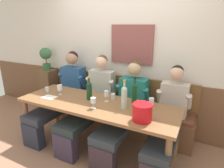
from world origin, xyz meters
TOP-DOWN VIEW (x-y plane):
  - ground_plane at (0.00, 0.00)m, footprint 6.80×6.80m
  - room_wall_back at (0.00, 1.09)m, footprint 6.80×0.12m
  - wood_wainscot_panel at (0.00, 1.04)m, footprint 6.80×0.03m
  - wall_bench at (0.00, 0.83)m, footprint 2.58×0.42m
  - dining_table at (0.00, 0.16)m, footprint 2.28×0.77m
  - person_left_seat at (-0.89, 0.50)m, footprint 0.54×1.22m
  - person_center_right_seat at (-0.27, 0.47)m, footprint 0.54×1.21m
  - person_center_left_seat at (0.32, 0.49)m, footprint 0.53×1.22m
  - person_right_seat at (0.95, 0.47)m, footprint 0.49×1.21m
  - ice_bucket at (0.73, -0.03)m, footprint 0.23×0.23m
  - wine_bottle_green_tall at (0.47, 0.41)m, footprint 0.07×0.07m
  - wine_bottle_amber_mid at (0.42, 0.18)m, footprint 0.08×0.08m
  - wine_bottle_clear_water at (-0.15, 0.23)m, footprint 0.08×0.08m
  - wine_glass_right_end at (-0.67, 0.20)m, footprint 0.08×0.08m
  - wine_glass_mid_left at (0.11, 0.28)m, footprint 0.06×0.06m
  - wine_glass_near_bucket at (0.06, -0.00)m, footprint 0.07×0.07m
  - wine_glass_center_front at (0.73, 0.34)m, footprint 0.07×0.07m
  - water_tumbler_left at (0.14, 0.41)m, footprint 0.06×0.06m
  - water_tumbler_right at (-0.95, 0.21)m, footprint 0.06×0.06m
  - tasting_sheet_left_guest at (-0.74, 0.03)m, footprint 0.22×0.16m
  - corner_pedestal at (-1.59, 0.86)m, footprint 0.28×0.28m
  - potted_plant at (-1.59, 0.86)m, footprint 0.23×0.23m

SIDE VIEW (x-z plane):
  - ground_plane at x=0.00m, z-range -0.02..0.00m
  - wall_bench at x=0.00m, z-range -0.19..0.75m
  - corner_pedestal at x=-1.59m, z-range 0.00..0.90m
  - wood_wainscot_panel at x=0.00m, z-range 0.00..0.92m
  - person_right_seat at x=0.95m, z-range -0.02..1.23m
  - person_center_left_seat at x=0.32m, z-range -0.01..1.25m
  - person_center_right_seat at x=-0.27m, z-range -0.03..1.28m
  - person_left_seat at x=-0.89m, z-range -0.02..1.32m
  - dining_table at x=0.00m, z-range 0.29..1.04m
  - tasting_sheet_left_guest at x=-0.74m, z-range 0.75..0.75m
  - water_tumbler_right at x=-0.95m, z-range 0.75..0.82m
  - water_tumbler_left at x=0.14m, z-range 0.75..0.83m
  - wine_glass_center_front at x=0.73m, z-range 0.77..0.91m
  - ice_bucket at x=0.73m, z-range 0.75..0.94m
  - wine_glass_near_bucket at x=0.06m, z-range 0.78..0.92m
  - wine_glass_mid_left at x=0.11m, z-range 0.78..0.93m
  - wine_glass_right_end at x=-0.67m, z-range 0.78..0.93m
  - wine_bottle_clear_water at x=-0.15m, z-range 0.72..1.06m
  - wine_bottle_green_tall at x=0.47m, z-range 0.72..1.08m
  - wine_bottle_amber_mid at x=0.42m, z-range 0.72..1.10m
  - potted_plant at x=-1.59m, z-range 0.96..1.41m
  - room_wall_back at x=0.00m, z-range 0.00..2.80m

